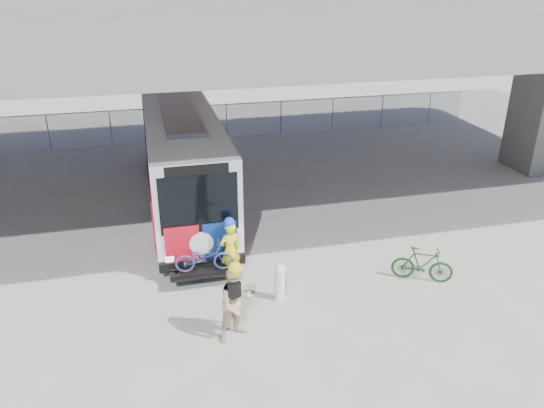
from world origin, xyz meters
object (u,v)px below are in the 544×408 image
object	(u,v)px
bollard	(280,281)
cyclist_hivis	(230,249)
bus	(181,147)
cyclist_tan	(236,302)
bike_parked	(422,264)

from	to	relation	value
bollard	cyclist_hivis	size ratio (longest dim) A/B	0.56
bus	cyclist_tan	bearing A→B (deg)	-87.00
bus	bike_parked	bearing A→B (deg)	-51.62
cyclist_hivis	cyclist_tan	size ratio (longest dim) A/B	0.92
bus	cyclist_hivis	xyz separation A→B (m)	(0.80, -6.33, -1.16)
cyclist_hivis	bus	bearing A→B (deg)	-99.47
bus	bike_parked	size ratio (longest dim) A/B	7.31
bollard	bike_parked	xyz separation A→B (m)	(4.29, -0.03, -0.06)
bus	bollard	xyz separation A→B (m)	(1.92, -7.81, -1.52)
cyclist_tan	bollard	bearing A→B (deg)	19.35
cyclist_tan	bike_parked	size ratio (longest dim) A/B	1.21
cyclist_hivis	bike_parked	xyz separation A→B (m)	(5.41, -1.51, -0.42)
bike_parked	cyclist_hivis	bearing A→B (deg)	102.56
cyclist_tan	bus	bearing A→B (deg)	70.07
bollard	cyclist_tan	size ratio (longest dim) A/B	0.52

